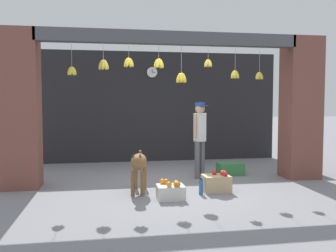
# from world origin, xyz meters

# --- Properties ---
(ground_plane) EXTENTS (60.00, 60.00, 0.00)m
(ground_plane) POSITION_xyz_m (0.00, 0.00, 0.00)
(ground_plane) COLOR gray
(shop_back_wall) EXTENTS (6.88, 0.12, 2.92)m
(shop_back_wall) POSITION_xyz_m (0.00, 3.03, 1.46)
(shop_back_wall) COLOR #232326
(shop_back_wall) RESTS_ON ground_plane
(shop_pillar_left) EXTENTS (0.70, 0.60, 2.92)m
(shop_pillar_left) POSITION_xyz_m (-2.79, 0.30, 1.46)
(shop_pillar_left) COLOR brown
(shop_pillar_left) RESTS_ON ground_plane
(shop_pillar_right) EXTENTS (0.70, 0.60, 2.92)m
(shop_pillar_right) POSITION_xyz_m (2.79, 0.30, 1.46)
(shop_pillar_right) COLOR brown
(shop_pillar_right) RESTS_ON ground_plane
(storefront_awning) EXTENTS (4.98, 0.30, 0.98)m
(storefront_awning) POSITION_xyz_m (-0.02, 0.12, 2.73)
(storefront_awning) COLOR #4C4C51
(dog) EXTENTS (0.39, 0.99, 0.74)m
(dog) POSITION_xyz_m (-0.68, -0.46, 0.51)
(dog) COLOR brown
(dog) RESTS_ON ground_plane
(shopkeeper) EXTENTS (0.31, 0.30, 1.58)m
(shopkeeper) POSITION_xyz_m (0.69, 0.55, 0.92)
(shopkeeper) COLOR #56565B
(shopkeeper) RESTS_ON ground_plane
(fruit_crate_oranges) EXTENTS (0.44, 0.37, 0.31)m
(fruit_crate_oranges) POSITION_xyz_m (-0.20, -0.98, 0.13)
(fruit_crate_oranges) COLOR silver
(fruit_crate_oranges) RESTS_ON ground_plane
(fruit_crate_apples) EXTENTS (0.48, 0.38, 0.37)m
(fruit_crate_apples) POSITION_xyz_m (0.70, -0.60, 0.16)
(fruit_crate_apples) COLOR tan
(fruit_crate_apples) RESTS_ON ground_plane
(produce_box_green) EXTENTS (0.56, 0.33, 0.27)m
(produce_box_green) POSITION_xyz_m (1.44, 0.80, 0.13)
(produce_box_green) COLOR #387A42
(produce_box_green) RESTS_ON ground_plane
(water_bottle) EXTENTS (0.07, 0.07, 0.29)m
(water_bottle) POSITION_xyz_m (0.37, -0.78, 0.14)
(water_bottle) COLOR #2D60AD
(water_bottle) RESTS_ON ground_plane
(wall_clock) EXTENTS (0.29, 0.03, 0.29)m
(wall_clock) POSITION_xyz_m (0.01, 2.95, 2.37)
(wall_clock) COLOR black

